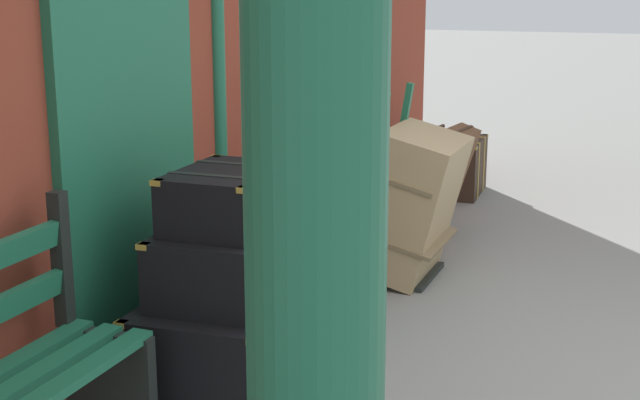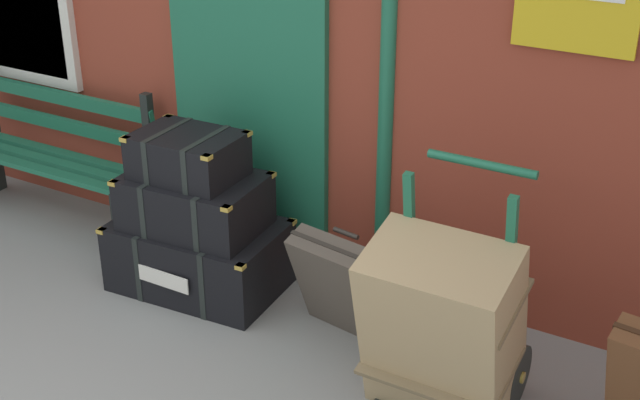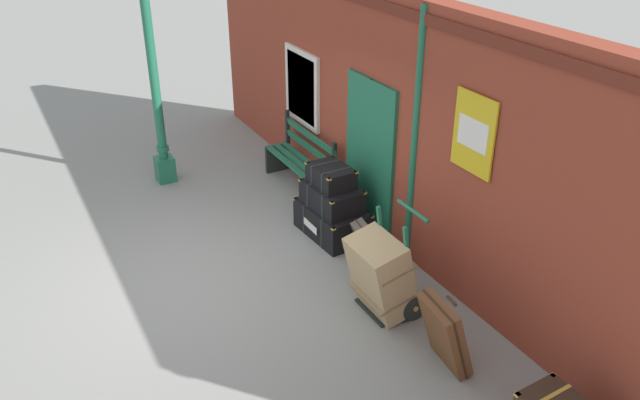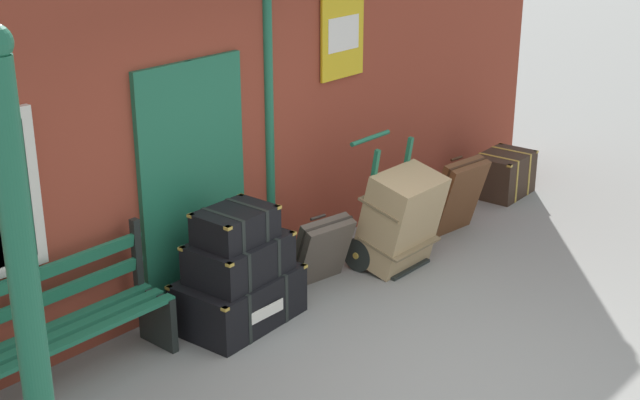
% 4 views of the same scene
% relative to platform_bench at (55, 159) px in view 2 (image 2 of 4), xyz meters
% --- Properties ---
extents(brick_facade, '(10.40, 0.35, 3.20)m').
position_rel_platform_bench_xyz_m(brick_facade, '(1.63, 0.44, 1.15)').
color(brick_facade, brown).
rests_on(brick_facade, ground).
extents(platform_bench, '(1.60, 0.43, 1.01)m').
position_rel_platform_bench_xyz_m(platform_bench, '(0.00, 0.00, 0.00)').
color(platform_bench, '#1E6647').
rests_on(platform_bench, ground).
extents(steamer_trunk_base, '(1.05, 0.72, 0.43)m').
position_rel_platform_bench_xyz_m(steamer_trunk_base, '(1.44, -0.27, -0.23)').
color(steamer_trunk_base, black).
rests_on(steamer_trunk_base, ground).
extents(steamer_trunk_middle, '(0.85, 0.61, 0.33)m').
position_rel_platform_bench_xyz_m(steamer_trunk_middle, '(1.44, -0.28, 0.14)').
color(steamer_trunk_middle, black).
rests_on(steamer_trunk_middle, steamer_trunk_base).
extents(steamer_trunk_top, '(0.62, 0.47, 0.27)m').
position_rel_platform_bench_xyz_m(steamer_trunk_top, '(1.42, -0.28, 0.43)').
color(steamer_trunk_top, black).
rests_on(steamer_trunk_top, steamer_trunk_middle).
extents(porters_trolley, '(0.71, 0.56, 1.21)m').
position_rel_platform_bench_xyz_m(porters_trolley, '(3.17, -0.45, -0.17)').
color(porters_trolley, black).
rests_on(porters_trolley, ground).
extents(large_brown_trunk, '(0.70, 0.64, 0.96)m').
position_rel_platform_bench_xyz_m(large_brown_trunk, '(3.17, -0.63, 0.03)').
color(large_brown_trunk, tan).
rests_on(large_brown_trunk, ground).
extents(suitcase_slate, '(0.58, 0.44, 0.63)m').
position_rel_platform_bench_xyz_m(suitcase_slate, '(2.44, -0.29, -0.13)').
color(suitcase_slate, '#51473D').
rests_on(suitcase_slate, ground).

